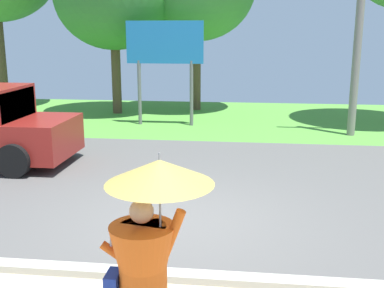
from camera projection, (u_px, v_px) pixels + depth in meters
name	position (u px, v px, depth m)	size (l,w,h in m)	color
ground_plane	(197.00, 173.00, 10.97)	(40.00, 22.00, 0.20)	#565451
monk_pedestrian	(147.00, 264.00, 4.30)	(1.06, 0.96, 2.13)	#E55B19
utility_pole	(359.00, 24.00, 13.97)	(1.80, 0.24, 6.41)	gray
roadside_billboard	(165.00, 50.00, 15.81)	(2.60, 0.12, 3.50)	slate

